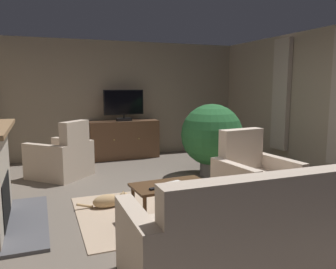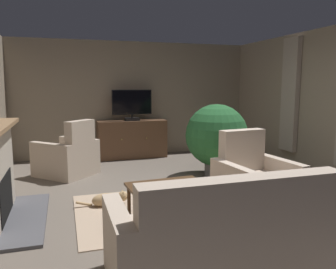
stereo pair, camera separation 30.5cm
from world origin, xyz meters
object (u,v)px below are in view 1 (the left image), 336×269
coffee_table (171,189)px  cat (109,200)px  tv_cabinet (124,140)px  sofa_floral (241,238)px  folded_newspaper (174,184)px  armchair_facing_sofa (255,182)px  armchair_in_far_corner (62,159)px  television (124,104)px  tv_remote (156,188)px  potted_plant_tall_palm_by_window (212,136)px

coffee_table → cat: (-0.61, 0.73, -0.31)m
tv_cabinet → sofa_floral: bearing=-91.9°
folded_newspaper → armchair_facing_sofa: 1.29m
armchair_in_far_corner → cat: 1.92m
tv_cabinet → cat: (-0.93, -3.02, -0.31)m
television → sofa_floral: size_ratio=0.44×
tv_remote → folded_newspaper: size_ratio=0.57×
armchair_facing_sofa → cat: 2.01m
sofa_floral → potted_plant_tall_palm_by_window: potted_plant_tall_palm_by_window is taller
coffee_table → sofa_floral: sofa_floral is taller
potted_plant_tall_palm_by_window → armchair_in_far_corner: bearing=161.5°
tv_cabinet → television: 0.82m
coffee_table → armchair_in_far_corner: armchair_in_far_corner is taller
tv_cabinet → coffee_table: tv_cabinet is taller
tv_cabinet → armchair_in_far_corner: size_ratio=1.24×
tv_remote → armchair_in_far_corner: armchair_in_far_corner is taller
tv_remote → armchair_in_far_corner: bearing=-87.8°
coffee_table → folded_newspaper: 0.07m
sofa_floral → television: bearing=88.1°
sofa_floral → coffee_table: bearing=96.6°
armchair_in_far_corner → folded_newspaper: bearing=-66.4°
coffee_table → sofa_floral: size_ratio=0.48×
sofa_floral → armchair_in_far_corner: (-1.26, 3.87, -0.01)m
folded_newspaper → armchair_facing_sofa: (1.27, 0.16, -0.15)m
television → tv_remote: bearing=-98.2°
tv_remote → sofa_floral: bearing=92.1°
armchair_facing_sofa → armchair_in_far_corner: size_ratio=0.83×
folded_newspaper → sofa_floral: 1.29m
coffee_table → tv_remote: size_ratio=5.63×
tv_cabinet → cat: tv_cabinet is taller
cat → armchair_in_far_corner: bearing=105.1°
tv_cabinet → coffee_table: size_ratio=1.61×
tv_remote → television: bearing=-113.9°
tv_cabinet → tv_remote: (-0.55, -3.87, 0.07)m
coffee_table → armchair_in_far_corner: size_ratio=0.77×
armchair_facing_sofa → armchair_in_far_corner: armchair_in_far_corner is taller
television → armchair_facing_sofa: size_ratio=0.86×
coffee_table → cat: coffee_table is taller
tv_cabinet → armchair_in_far_corner: armchair_in_far_corner is taller
armchair_facing_sofa → cat: (-1.91, 0.59, -0.22)m
sofa_floral → armchair_facing_sofa: armchair_facing_sofa is taller
sofa_floral → armchair_in_far_corner: armchair_in_far_corner is taller
tv_remote → armchair_facing_sofa: armchair_facing_sofa is taller
folded_newspaper → armchair_facing_sofa: armchair_facing_sofa is taller
armchair_in_far_corner → armchair_facing_sofa: bearing=-45.3°
tv_remote → potted_plant_tall_palm_by_window: size_ratio=0.13×
potted_plant_tall_palm_by_window → cat: potted_plant_tall_palm_by_window is taller
coffee_table → cat: bearing=129.9°
armchair_in_far_corner → cat: size_ratio=1.76×
armchair_facing_sofa → potted_plant_tall_palm_by_window: bearing=84.2°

